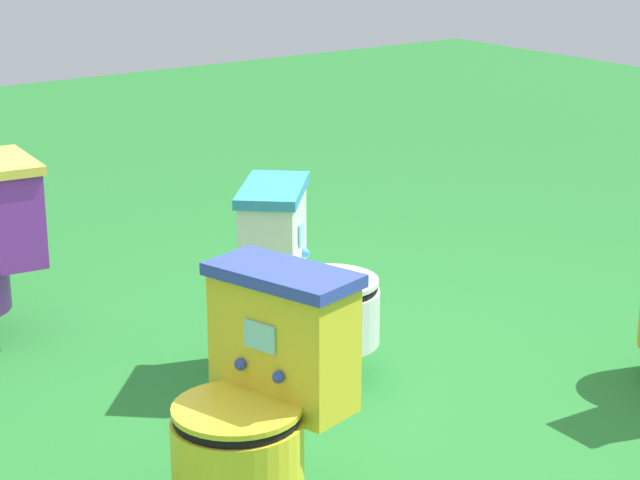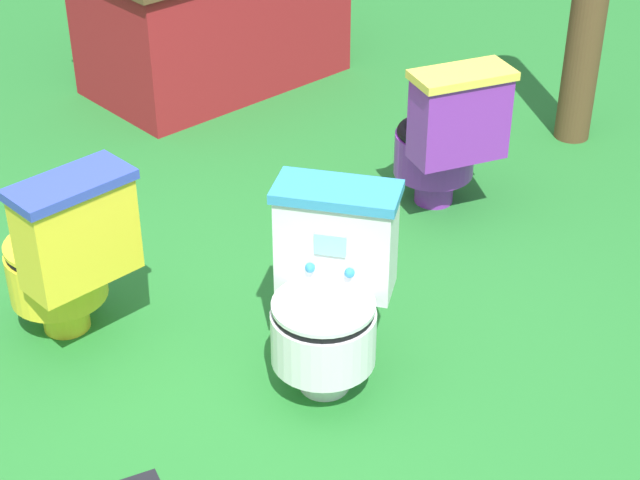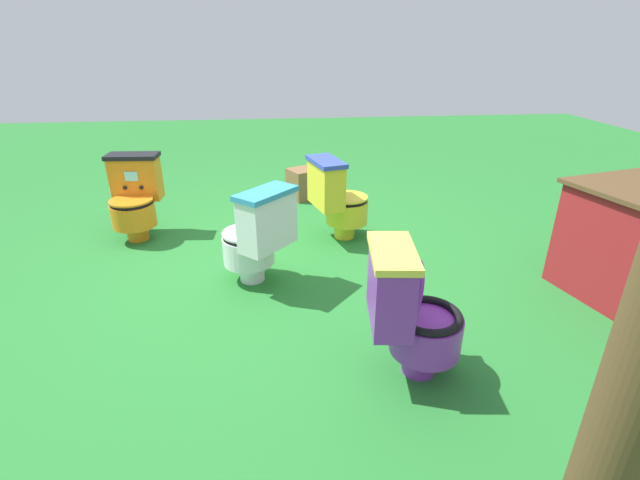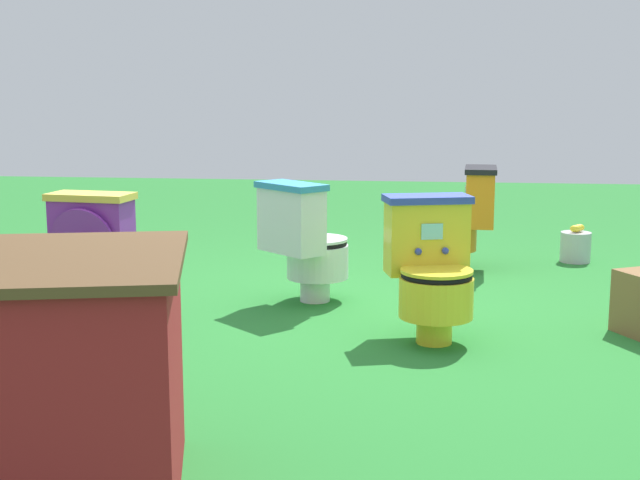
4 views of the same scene
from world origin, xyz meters
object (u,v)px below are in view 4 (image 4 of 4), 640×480
Objects in this scene: toilet_orange at (463,218)px; toilet_purple at (83,263)px; lemon_bucket at (576,246)px; toilet_yellow at (432,268)px; toilet_white at (306,242)px.

toilet_purple is at bearing 136.44° from toilet_orange.
toilet_orange is at bearing 24.91° from lemon_bucket.
toilet_orange is at bearing -112.64° from toilet_yellow.
lemon_bucket is at bearing -134.79° from toilet_purple.
toilet_purple and toilet_white have the same top height.
toilet_purple is 3.65m from lemon_bucket.
toilet_orange and toilet_white have the same top height.
toilet_orange is 1.45m from toilet_white.
toilet_white is at bearing 141.72° from toilet_orange.
lemon_bucket is (-2.85, -2.27, -0.26)m from toilet_purple.
toilet_purple is 1.00× the size of toilet_yellow.
toilet_yellow is 1.78m from toilet_orange.
lemon_bucket is (-0.84, -0.39, -0.25)m from toilet_orange.
toilet_purple and toilet_yellow have the same top height.
toilet_yellow is (-1.78, -0.12, -0.00)m from toilet_purple.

